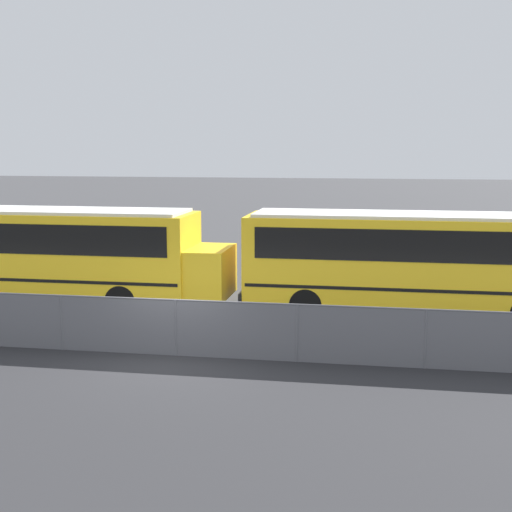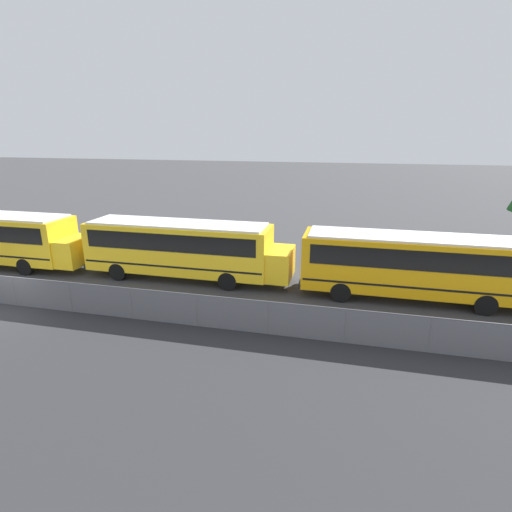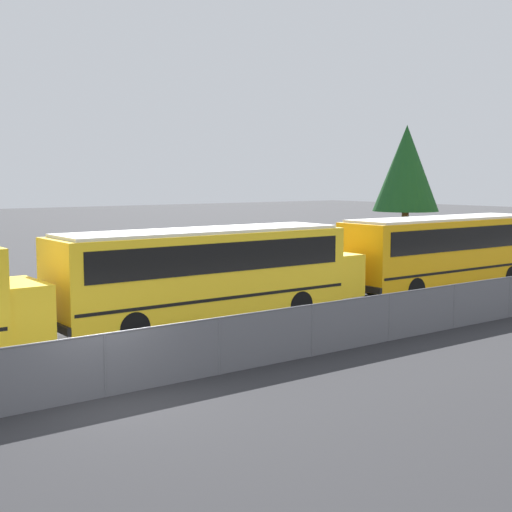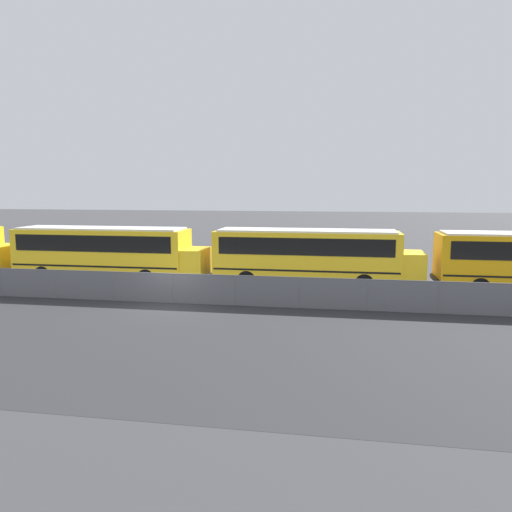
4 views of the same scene
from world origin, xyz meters
TOP-DOWN VIEW (x-y plane):
  - ground_plane at (0.00, 0.00)m, footprint 200.00×200.00m
  - fence at (0.00, -0.00)m, footprint 85.96×0.07m
  - school_bus_3 at (6.29, 5.37)m, footprint 11.66×2.61m
  - school_bus_4 at (18.48, 5.20)m, footprint 11.66×2.61m

SIDE VIEW (x-z plane):
  - ground_plane at x=0.00m, z-range 0.00..0.00m
  - fence at x=0.00m, z-range 0.02..1.48m
  - school_bus_3 at x=6.29m, z-range 0.30..3.51m
  - school_bus_4 at x=18.48m, z-range 0.30..3.51m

